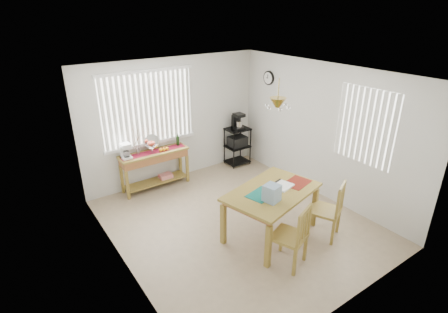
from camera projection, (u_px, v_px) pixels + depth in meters
ground at (237, 223)px, 6.17m from camera, size 4.00×4.50×0.01m
room_shell at (238, 132)px, 5.51m from camera, size 4.20×4.70×2.70m
sideboard at (155, 161)px, 7.14m from camera, size 1.42×0.40×0.80m
sideboard_items at (143, 148)px, 6.90m from camera, size 1.35×0.33×0.61m
wire_cart at (237, 143)px, 8.24m from camera, size 0.53×0.42×0.90m
cart_items at (237, 121)px, 8.04m from camera, size 0.21×0.25×0.37m
dining_table at (272, 196)px, 5.59m from camera, size 1.72×1.33×0.82m
table_items at (274, 191)px, 5.33m from camera, size 1.27×0.57×0.26m
chair_left at (292, 236)px, 5.00m from camera, size 0.59×0.59×0.99m
chair_right at (328, 210)px, 5.63m from camera, size 0.61×0.61×0.99m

